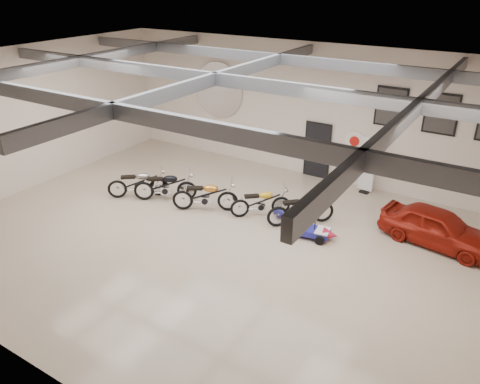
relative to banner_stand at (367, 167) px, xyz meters
The scene contains 18 objects.
floor 6.16m from the banner_stand, 115.18° to the right, with size 16.00×12.00×0.01m, color #BDA790.
ceiling 7.27m from the banner_stand, 115.18° to the right, with size 16.00×12.00×0.01m, color slate.
back_wall 3.03m from the banner_stand, 169.05° to the left, with size 16.00×0.02×5.00m, color beige.
left_wall 12.02m from the banner_stand, 152.54° to the right, with size 0.02×12.00×5.00m, color beige.
ceiling_beams 7.14m from the banner_stand, 115.18° to the right, with size 15.80×11.80×0.32m, color slate, non-canonical shape.
door 2.13m from the banner_stand, 167.82° to the left, with size 0.92×0.08×2.10m, color black.
logo_plaque 6.84m from the banner_stand, behind, with size 2.30×0.06×1.16m, color silver, non-canonical shape.
poster_left 2.19m from the banner_stand, 47.96° to the left, with size 1.05×0.08×1.35m, color black, non-canonical shape.
poster_mid 2.94m from the banner_stand, 12.86° to the left, with size 1.05×0.08×1.35m, color black, non-canonical shape.
oil_sign 1.08m from the banner_stand, 146.71° to the left, with size 0.72×0.10×0.72m, color white, non-canonical shape.
banner_stand is the anchor object (origin of this frame).
motorcycle_silver 8.06m from the banner_stand, 145.79° to the right, with size 2.06×0.64×1.07m, color silver, non-canonical shape.
motorcycle_black 7.09m from the banner_stand, 143.40° to the right, with size 2.12×0.66×1.10m, color silver, non-canonical shape.
motorcycle_gold 5.80m from the banner_stand, 134.51° to the right, with size 2.14×0.66×1.11m, color silver, non-canonical shape.
motorcycle_yellow 4.22m from the banner_stand, 123.48° to the right, with size 1.93×0.60×1.00m, color silver, non-canonical shape.
motorcycle_red 3.49m from the banner_stand, 106.17° to the right, with size 2.13×0.66×1.11m, color silver, non-canonical shape.
go_kart 3.97m from the banner_stand, 94.40° to the right, with size 1.56×0.70×0.57m, color navy, non-canonical shape.
vintage_car 3.73m from the banner_stand, 38.82° to the right, with size 3.24×1.31×1.11m, color maroon.
Camera 1 is at (6.84, -9.77, 7.21)m, focal length 35.00 mm.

